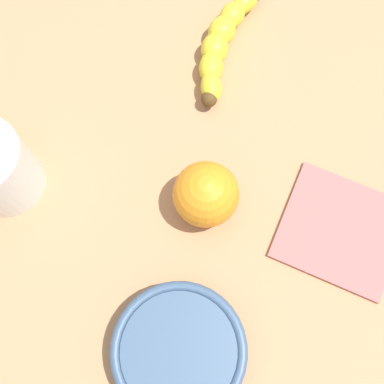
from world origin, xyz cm
name	(u,v)px	position (x,y,z in cm)	size (l,w,h in cm)	color
wooden_tabletop	(175,166)	(0.00, 0.00, 1.50)	(120.00, 120.00, 3.00)	tan
banana	(223,41)	(-17.52, -2.50, 4.81)	(19.65, 7.06, 3.62)	yellow
ceramic_bowl	(179,350)	(19.47, 11.58, 5.34)	(14.59, 14.59, 3.88)	#3D5675
orange_fruit	(206,194)	(3.08, 5.97, 6.87)	(7.74, 7.74, 7.74)	orange
folded_napkin	(339,230)	(-1.78, 21.70, 3.30)	(12.92, 13.64, 0.60)	#BC6660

